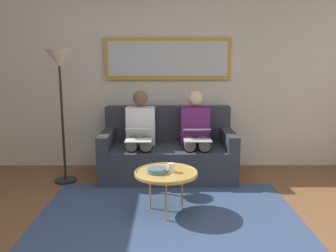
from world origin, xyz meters
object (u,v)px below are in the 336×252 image
Objects in this scene: cup at (171,168)px; laptop_silver at (197,135)px; framed_mirror at (168,59)px; standing_lamp at (60,74)px; bowl at (157,171)px; person_left at (195,132)px; coffee_table at (166,173)px; couch at (168,152)px; laptop_white at (139,134)px; person_right at (140,132)px.

laptop_silver reaches higher than cup.
standing_lamp is at bearing 26.53° from framed_mirror.
bowl is 1.28m from person_left.
framed_mirror is 5.19× the size of laptop_silver.
framed_mirror is at bearing -153.47° from standing_lamp.
coffee_table is 0.56× the size of person_left.
couch is 0.98× the size of framed_mirror.
couch is at bearing -88.74° from cup.
standing_lamp reaches higher than couch.
standing_lamp is (1.29, -0.95, 0.95)m from coffee_table.
person_left reaches higher than coffee_table.
coffee_table is at bearing 66.88° from laptop_silver.
laptop_silver is (-0.47, -0.93, 0.17)m from bowl.
laptop_silver is (-0.36, 0.70, -0.93)m from framed_mirror.
standing_lamp reaches higher than laptop_white.
couch is 0.47m from person_right.
person_right reaches higher than cup.
coffee_table is (0.02, 1.22, 0.10)m from couch.
laptop_white is at bearing 18.59° from person_left.
person_left reaches higher than cup.
laptop_silver is (0.00, 0.25, 0.01)m from person_left.
coffee_table is 1.78× the size of laptop_white.
person_left is at bearing -90.00° from laptop_silver.
coffee_table is 7.04× the size of cup.
laptop_silver reaches higher than coffee_table.
person_right is at bearing -18.85° from laptop_silver.
coffee_table is at bearing 0.55° from cup.
framed_mirror reaches higher than person_right.
cup is 1.20m from person_left.
person_left reaches higher than laptop_white.
cup is 1.22m from person_right.
bowl is at bearing 17.03° from coffee_table.
couch reaches higher than laptop_silver.
framed_mirror reaches higher than standing_lamp.
framed_mirror is at bearing -90.81° from coffee_table.
bowl is at bearing 101.97° from person_right.
laptop_silver is at bearing 178.35° from standing_lamp.
person_left is (-0.36, 0.46, -0.94)m from framed_mirror.
person_left is at bearing -173.23° from standing_lamp.
standing_lamp is at bearing -35.30° from cup.
laptop_white reaches higher than laptop_silver.
couch is 1.22m from coffee_table.
couch is at bearing -10.62° from person_left.
person_right is (0.34, -1.15, 0.19)m from coffee_table.
standing_lamp reaches higher than cup.
coffee_table is at bearing -162.97° from bowl.
laptop_white is at bearing 62.67° from framed_mirror.
bowl is 1.06m from laptop_silver.
framed_mirror is 1.22m from laptop_silver.
cup is at bearing 91.26° from couch.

